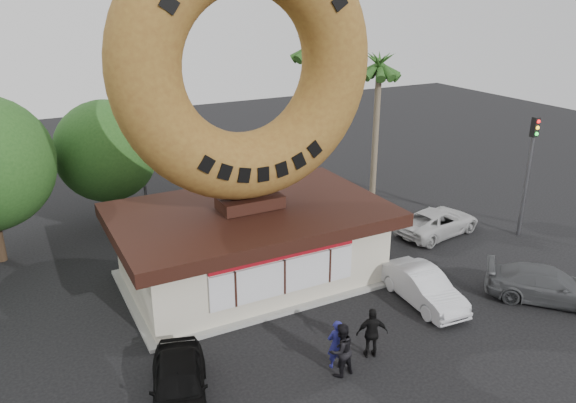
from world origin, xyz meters
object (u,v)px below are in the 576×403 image
Objects in this scene: street_lamp at (143,134)px; car_black at (179,384)px; traffic_signal at (530,162)px; person_center at (341,350)px; person_right at (372,333)px; person_left at (336,344)px; giant_donut at (247,66)px; car_white at (437,222)px; car_silver at (423,287)px; car_grey at (547,285)px; donut_shop at (251,242)px.

street_lamp is 16.92m from car_black.
person_center is (-14.10, -5.20, -2.94)m from traffic_signal.
person_right is at bearing -79.21° from street_lamp.
traffic_signal is 3.49× the size of person_left.
street_lamp is (-1.86, 10.00, -4.57)m from giant_donut.
car_silver is at bearing 125.00° from car_white.
car_black is 0.99× the size of car_silver.
car_grey is 0.99× the size of car_white.
car_grey is (9.74, -7.09, -8.36)m from giant_donut.
car_silver is at bearing -43.21° from giant_donut.
car_silver is at bearing 23.40° from car_black.
car_grey is at bearing -159.57° from person_right.
donut_shop is 7.28m from giant_donut.
donut_shop is at bearing 171.90° from traffic_signal.
donut_shop is at bearing 81.35° from car_white.
car_white is (0.64, 7.13, -0.02)m from car_grey.
traffic_signal is 1.45× the size of car_silver.
person_center is 0.39× the size of car_white.
giant_donut is at bearing -97.66° from person_center.
person_right is 8.39m from car_grey.
giant_donut is at bearing -83.88° from person_left.
street_lamp is 17.28m from person_left.
giant_donut is (0.00, 0.02, 7.28)m from donut_shop.
person_left is at bearing -156.68° from car_silver.
car_silver is (5.24, -4.92, -8.36)m from giant_donut.
giant_donut is 1.73× the size of traffic_signal.
person_right is (1.36, -6.88, -8.13)m from giant_donut.
giant_donut is 2.20× the size of car_white.
car_grey is at bearing -36.07° from giant_donut.
traffic_signal reaches higher than car_grey.
traffic_signal is at bearing -37.14° from street_lamp.
person_left is 9.76m from car_grey.
car_grey is at bearing -36.00° from donut_shop.
person_left reaches higher than car_white.
street_lamp is 16.23m from car_white.
person_left is 0.43m from person_center.
donut_shop is 1.84× the size of traffic_signal.
car_silver is (5.34, 2.29, -0.24)m from person_center.
person_right is (1.46, 0.34, -0.01)m from person_center.
person_right is (1.37, -0.08, 0.05)m from person_left.
car_grey is at bearing 173.82° from person_center.
street_lamp is 4.60× the size of person_left.
donut_shop is at bearing 100.11° from car_grey.
car_white is (10.39, 6.83, -0.21)m from person_left.
person_right is (3.22, -16.88, -3.57)m from street_lamp.
donut_shop is 6.04× the size of person_center.
car_black is at bearing -129.82° from donut_shop.
traffic_signal reaches higher than car_white.
person_center is at bearing 115.73° from car_white.
traffic_signal is 15.31m from person_center.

